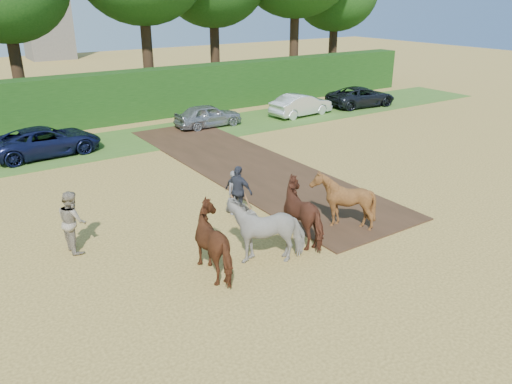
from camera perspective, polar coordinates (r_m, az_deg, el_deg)
ground at (r=16.70m, az=7.63°, el=-4.37°), size 120.00×120.00×0.00m
earth_strip at (r=22.72m, az=-1.10°, el=3.02°), size 4.50×17.00×0.05m
grass_verge at (r=28.04m, az=-11.54°, el=6.19°), size 50.00×5.00×0.03m
hedgerow at (r=31.84m, az=-14.96°, el=10.46°), size 46.00×1.60×3.00m
spectator_near at (r=15.91m, az=-20.22°, el=-3.16°), size 0.79×0.98×1.91m
spectator_far at (r=17.34m, az=-1.99°, el=0.10°), size 0.88×1.15×1.82m
plough_team at (r=15.17m, az=3.36°, el=-3.05°), size 6.21×4.52×1.90m
parked_cars at (r=27.79m, az=-11.07°, el=7.54°), size 35.89×3.00×1.43m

